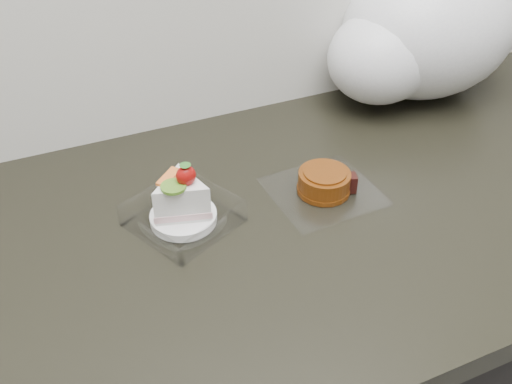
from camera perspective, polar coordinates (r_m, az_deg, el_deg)
name	(u,v)px	position (r m, az deg, el deg)	size (l,w,h in m)	color
cake_tray	(183,208)	(0.82, -7.35, -1.57)	(0.17, 0.17, 0.10)	white
mooncake_wrap	(325,184)	(0.89, 6.90, 0.83)	(0.17, 0.16, 0.04)	white
plastic_bag	(420,33)	(1.15, 16.12, 15.06)	(0.46, 0.38, 0.32)	white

